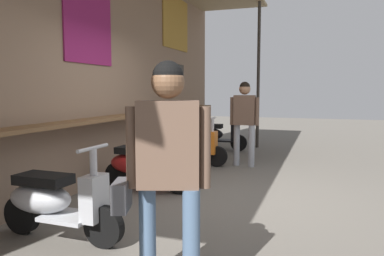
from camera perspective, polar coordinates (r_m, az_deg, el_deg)
ground_plane at (r=5.38m, az=3.15°, el=-10.34°), size 31.91×31.91×0.00m
market_stall_facade at (r=6.02m, az=-14.86°, el=11.41°), size 11.40×2.08×3.87m
scooter_silver at (r=4.06m, az=-20.23°, el=-10.35°), size 0.46×1.40×0.97m
scooter_red at (r=5.66m, az=-7.53°, el=-5.54°), size 0.46×1.40×0.97m
scooter_orange at (r=7.51m, az=-0.49°, el=-2.70°), size 0.46×1.40×0.97m
scooter_black at (r=9.39m, az=3.63°, el=-1.01°), size 0.47×1.40×0.97m
shopper_with_handbag at (r=2.56m, az=-3.96°, el=-4.60°), size 0.42×0.66×1.69m
shopper_browsing at (r=7.41m, az=7.96°, el=2.05°), size 0.22×0.57×1.66m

